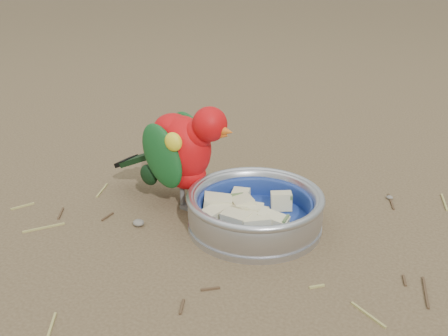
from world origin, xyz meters
The scene contains 6 objects.
ground centered at (0.00, 0.00, 0.00)m, with size 60.00×60.00×0.00m, color brown.
food_bowl centered at (-0.02, 0.08, 0.01)m, with size 0.22×0.22×0.02m, color #B2B2BA.
bowl_wall centered at (-0.02, 0.08, 0.04)m, with size 0.22×0.22×0.04m, color #B2B2BA, non-canonical shape.
fruit_wedges centered at (-0.02, 0.08, 0.03)m, with size 0.13×0.13×0.03m, color beige, non-canonical shape.
lory_parrot centered at (-0.16, 0.09, 0.09)m, with size 0.11×0.22×0.18m, color red, non-canonical shape.
ground_debris centered at (0.04, 0.04, 0.00)m, with size 0.90×0.80×0.01m, color #A09550, non-canonical shape.
Camera 1 is at (0.29, -0.56, 0.41)m, focal length 40.00 mm.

